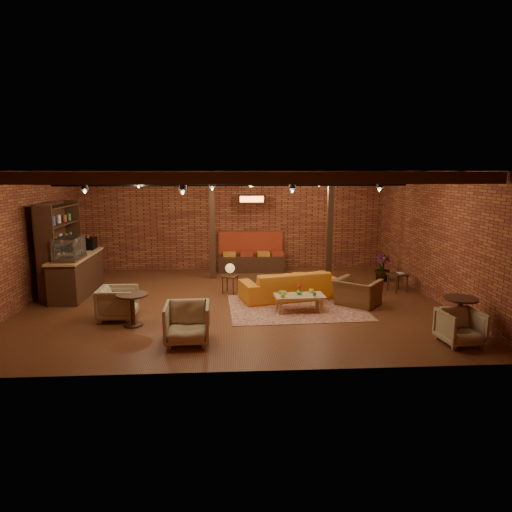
{
  "coord_description": "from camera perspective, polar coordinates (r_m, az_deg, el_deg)",
  "views": [
    {
      "loc": [
        -0.13,
        -10.92,
        3.2
      ],
      "look_at": [
        0.55,
        0.2,
        1.12
      ],
      "focal_mm": 32.0,
      "sensor_mm": 36.0,
      "label": 1
    }
  ],
  "objects": [
    {
      "name": "round_table_left",
      "position": [
        9.9,
        -15.18,
        -5.84
      ],
      "size": [
        0.66,
        0.66,
        0.69
      ],
      "color": "#311A10",
      "rests_on": "floor"
    },
    {
      "name": "coffee_table",
      "position": [
        10.58,
        5.38,
        -5.1
      ],
      "size": [
        1.16,
        0.62,
        0.64
      ],
      "rotation": [
        0.0,
        0.0,
        0.05
      ],
      "color": "#A87C4E",
      "rests_on": "floor"
    },
    {
      "name": "round_table_right",
      "position": [
        9.87,
        24.13,
        -6.2
      ],
      "size": [
        0.65,
        0.65,
        0.76
      ],
      "color": "#311A10",
      "rests_on": "floor"
    },
    {
      "name": "sofa",
      "position": [
        11.62,
        4.18,
        -3.6
      ],
      "size": [
        2.62,
        1.55,
        0.72
      ],
      "primitive_type": "imported",
      "rotation": [
        0.0,
        0.0,
        3.39
      ],
      "color": "#C06A1A",
      "rests_on": "floor"
    },
    {
      "name": "armchair_far",
      "position": [
        9.42,
        24.2,
        -7.92
      ],
      "size": [
        0.76,
        0.72,
        0.72
      ],
      "primitive_type": "imported",
      "rotation": [
        0.0,
        0.0,
        0.1
      ],
      "color": "beige",
      "rests_on": "floor"
    },
    {
      "name": "side_table_lamp",
      "position": [
        12.09,
        -3.27,
        -1.83
      ],
      "size": [
        0.5,
        0.5,
        0.79
      ],
      "rotation": [
        0.0,
        0.0,
        -0.4
      ],
      "color": "#311A10",
      "rests_on": "floor"
    },
    {
      "name": "armchair_b",
      "position": [
        8.75,
        -8.59,
        -8.05
      ],
      "size": [
        0.84,
        0.79,
        0.85
      ],
      "primitive_type": "imported",
      "rotation": [
        0.0,
        0.0,
        0.02
      ],
      "color": "beige",
      "rests_on": "floor"
    },
    {
      "name": "plant_counter",
      "position": [
        12.88,
        -20.96,
        1.04
      ],
      "size": [
        0.35,
        0.39,
        0.3
      ],
      "primitive_type": "imported",
      "color": "#337F33",
      "rests_on": "service_counter"
    },
    {
      "name": "floor",
      "position": [
        11.39,
        -2.73,
        -5.75
      ],
      "size": [
        10.0,
        10.0,
        0.0
      ],
      "primitive_type": "plane",
      "color": "#412010",
      "rests_on": "ground"
    },
    {
      "name": "shelving_hutch",
      "position": [
        12.95,
        -23.19,
        0.84
      ],
      "size": [
        0.52,
        2.0,
        2.4
      ],
      "primitive_type": null,
      "color": "#311A10",
      "rests_on": "ground"
    },
    {
      "name": "plant_tall",
      "position": [
        13.8,
        15.7,
        1.77
      ],
      "size": [
        1.39,
        1.39,
        2.36
      ],
      "primitive_type": "imported",
      "rotation": [
        0.0,
        0.0,
        0.06
      ],
      "color": "#4C7F4C",
      "rests_on": "floor"
    },
    {
      "name": "ceiling",
      "position": [
        10.93,
        -2.88,
        10.57
      ],
      "size": [
        10.0,
        8.0,
        0.02
      ],
      "primitive_type": "cube",
      "color": "black",
      "rests_on": "wall_back"
    },
    {
      "name": "ceiling_beams",
      "position": [
        10.93,
        -2.87,
        9.94
      ],
      "size": [
        9.8,
        6.4,
        0.22
      ],
      "primitive_type": null,
      "color": "#311A10",
      "rests_on": "ceiling"
    },
    {
      "name": "armchair_a",
      "position": [
        10.44,
        -16.91,
        -5.46
      ],
      "size": [
        0.73,
        0.78,
        0.8
      ],
      "primitive_type": "imported",
      "rotation": [
        0.0,
        0.0,
        1.56
      ],
      "color": "beige",
      "rests_on": "floor"
    },
    {
      "name": "wall_right",
      "position": [
        12.18,
        21.46,
        2.3
      ],
      "size": [
        0.02,
        8.0,
        3.2
      ],
      "primitive_type": "cube",
      "color": "maroon",
      "rests_on": "ground"
    },
    {
      "name": "rug",
      "position": [
        10.97,
        5.06,
        -6.4
      ],
      "size": [
        3.26,
        2.55,
        0.01
      ],
      "primitive_type": "cube",
      "rotation": [
        0.0,
        0.0,
        0.04
      ],
      "color": "maroon",
      "rests_on": "floor"
    },
    {
      "name": "post_right",
      "position": [
        13.35,
        9.21,
        3.57
      ],
      "size": [
        0.16,
        0.16,
        3.2
      ],
      "primitive_type": "cube",
      "color": "#311A10",
      "rests_on": "ground"
    },
    {
      "name": "armchair_right",
      "position": [
        11.27,
        12.6,
        -3.92
      ],
      "size": [
        1.16,
        1.11,
        0.86
      ],
      "primitive_type": "imported",
      "rotation": [
        0.0,
        0.0,
        2.45
      ],
      "color": "brown",
      "rests_on": "floor"
    },
    {
      "name": "side_table_book",
      "position": [
        12.82,
        17.29,
        -2.28
      ],
      "size": [
        0.55,
        0.55,
        0.51
      ],
      "rotation": [
        0.0,
        0.0,
        0.32
      ],
      "color": "#311A10",
      "rests_on": "floor"
    },
    {
      "name": "wall_left",
      "position": [
        12.07,
        -27.29,
        1.78
      ],
      "size": [
        0.02,
        8.0,
        3.2
      ],
      "primitive_type": "cube",
      "color": "maroon",
      "rests_on": "ground"
    },
    {
      "name": "post_left",
      "position": [
        13.63,
        -5.48,
        3.8
      ],
      "size": [
        0.16,
        0.16,
        3.2
      ],
      "primitive_type": "cube",
      "color": "#311A10",
      "rests_on": "ground"
    },
    {
      "name": "service_sign",
      "position": [
        14.07,
        -0.54,
        7.13
      ],
      "size": [
        0.86,
        0.06,
        0.3
      ],
      "primitive_type": "cube",
      "color": "orange",
      "rests_on": "ceiling"
    },
    {
      "name": "ceiling_spotlights",
      "position": [
        10.93,
        -2.86,
        8.79
      ],
      "size": [
        6.4,
        4.4,
        0.28
      ],
      "primitive_type": null,
      "color": "black",
      "rests_on": "ceiling"
    },
    {
      "name": "banquette",
      "position": [
        14.74,
        -0.62,
        0.04
      ],
      "size": [
        2.1,
        0.7,
        1.0
      ],
      "primitive_type": null,
      "color": "maroon",
      "rests_on": "ground"
    },
    {
      "name": "wall_front",
      "position": [
        7.11,
        -2.37,
        -2.44
      ],
      "size": [
        10.0,
        0.02,
        3.2
      ],
      "primitive_type": "cube",
      "color": "maroon",
      "rests_on": "ground"
    },
    {
      "name": "wall_back",
      "position": [
        15.01,
        -3.01,
        4.46
      ],
      "size": [
        10.0,
        0.02,
        3.2
      ],
      "primitive_type": "cube",
      "color": "maroon",
      "rests_on": "ground"
    },
    {
      "name": "ceiling_pipe",
      "position": [
        12.53,
        -2.95,
        8.97
      ],
      "size": [
        9.6,
        0.12,
        0.12
      ],
      "primitive_type": "cylinder",
      "rotation": [
        0.0,
        1.57,
        0.0
      ],
      "color": "black",
      "rests_on": "ceiling"
    },
    {
      "name": "service_counter",
      "position": [
        12.8,
        -21.52,
        -0.97
      ],
      "size": [
        0.8,
        2.5,
        1.6
      ],
      "primitive_type": null,
      "color": "#311A10",
      "rests_on": "ground"
    }
  ]
}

